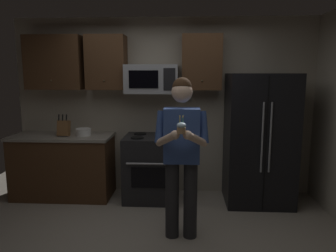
{
  "coord_description": "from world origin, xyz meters",
  "views": [
    {
      "loc": [
        0.33,
        -3.06,
        1.8
      ],
      "look_at": [
        0.15,
        0.27,
        1.25
      ],
      "focal_mm": 34.25,
      "sensor_mm": 36.0,
      "label": 1
    }
  ],
  "objects_px": {
    "knife_block": "(64,128)",
    "cupcake": "(181,128)",
    "oven_range": "(152,168)",
    "person": "(182,150)",
    "refrigerator": "(259,139)",
    "bowl_large_white": "(83,132)",
    "microwave": "(152,79)"
  },
  "relations": [
    {
      "from": "refrigerator",
      "to": "bowl_large_white",
      "type": "distance_m",
      "value": 2.48
    },
    {
      "from": "bowl_large_white",
      "to": "person",
      "type": "xyz_separation_m",
      "value": [
        1.42,
        -1.1,
        0.02
      ]
    },
    {
      "from": "oven_range",
      "to": "microwave",
      "type": "height_order",
      "value": "microwave"
    },
    {
      "from": "bowl_large_white",
      "to": "cupcake",
      "type": "distance_m",
      "value": 2.04
    },
    {
      "from": "cupcake",
      "to": "bowl_large_white",
      "type": "bearing_deg",
      "value": 134.74
    },
    {
      "from": "knife_block",
      "to": "person",
      "type": "relative_size",
      "value": 0.18
    },
    {
      "from": "refrigerator",
      "to": "person",
      "type": "distance_m",
      "value": 1.5
    },
    {
      "from": "microwave",
      "to": "cupcake",
      "type": "distance_m",
      "value": 1.66
    },
    {
      "from": "bowl_large_white",
      "to": "person",
      "type": "relative_size",
      "value": 0.13
    },
    {
      "from": "refrigerator",
      "to": "person",
      "type": "xyz_separation_m",
      "value": [
        -1.06,
        -1.06,
        0.1
      ]
    },
    {
      "from": "person",
      "to": "cupcake",
      "type": "bearing_deg",
      "value": -90.0
    },
    {
      "from": "oven_range",
      "to": "person",
      "type": "relative_size",
      "value": 0.53
    },
    {
      "from": "microwave",
      "to": "refrigerator",
      "type": "distance_m",
      "value": 1.72
    },
    {
      "from": "person",
      "to": "oven_range",
      "type": "bearing_deg",
      "value": 111.93
    },
    {
      "from": "oven_range",
      "to": "refrigerator",
      "type": "xyz_separation_m",
      "value": [
        1.5,
        -0.04,
        0.44
      ]
    },
    {
      "from": "microwave",
      "to": "knife_block",
      "type": "bearing_deg",
      "value": -173.2
    },
    {
      "from": "knife_block",
      "to": "cupcake",
      "type": "xyz_separation_m",
      "value": [
        1.69,
        -1.39,
        0.26
      ]
    },
    {
      "from": "refrigerator",
      "to": "knife_block",
      "type": "bearing_deg",
      "value": 179.79
    },
    {
      "from": "refrigerator",
      "to": "knife_block",
      "type": "xyz_separation_m",
      "value": [
        -2.75,
        0.01,
        0.13
      ]
    },
    {
      "from": "knife_block",
      "to": "cupcake",
      "type": "bearing_deg",
      "value": -39.57
    },
    {
      "from": "microwave",
      "to": "knife_block",
      "type": "height_order",
      "value": "microwave"
    },
    {
      "from": "oven_range",
      "to": "cupcake",
      "type": "distance_m",
      "value": 1.71
    },
    {
      "from": "cupcake",
      "to": "microwave",
      "type": "bearing_deg",
      "value": 105.94
    },
    {
      "from": "oven_range",
      "to": "bowl_large_white",
      "type": "height_order",
      "value": "bowl_large_white"
    },
    {
      "from": "refrigerator",
      "to": "cupcake",
      "type": "relative_size",
      "value": 10.35
    },
    {
      "from": "refrigerator",
      "to": "person",
      "type": "bearing_deg",
      "value": -135.08
    },
    {
      "from": "oven_range",
      "to": "knife_block",
      "type": "relative_size",
      "value": 2.91
    },
    {
      "from": "bowl_large_white",
      "to": "refrigerator",
      "type": "bearing_deg",
      "value": -1.05
    },
    {
      "from": "microwave",
      "to": "cupcake",
      "type": "bearing_deg",
      "value": -74.06
    },
    {
      "from": "knife_block",
      "to": "refrigerator",
      "type": "bearing_deg",
      "value": -0.21
    },
    {
      "from": "microwave",
      "to": "cupcake",
      "type": "height_order",
      "value": "microwave"
    },
    {
      "from": "person",
      "to": "bowl_large_white",
      "type": "bearing_deg",
      "value": 142.15
    }
  ]
}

